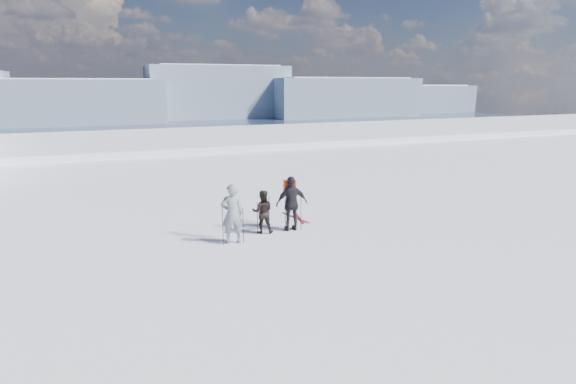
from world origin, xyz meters
The scene contains 8 objects.
lake_basin centered at (0.00, 30.00, -6.50)m, with size 820.00×820.00×71.62m.
far_mountain_range centered at (29.60, 454.78, -7.19)m, with size 770.00×110.00×53.00m.
skier_grey centered at (-3.51, 3.15, 0.98)m, with size 0.72×0.47×1.97m, color gray.
skier_dark centered at (-2.28, 3.78, 0.76)m, with size 0.73×0.57×1.51m, color black.
skier_pack centered at (-1.24, 3.67, 0.97)m, with size 1.13×0.47×1.93m, color black.
backpack centered at (-1.22, 3.92, 2.21)m, with size 0.41×0.23×0.56m, color red.
ski_poles centered at (-2.33, 3.46, 0.63)m, with size 2.94×0.72×1.37m.
skis_loose centered at (-0.51, 4.98, 0.01)m, with size 0.59×1.69×0.03m.
Camera 1 is at (-6.87, -10.33, 5.05)m, focal length 28.00 mm.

